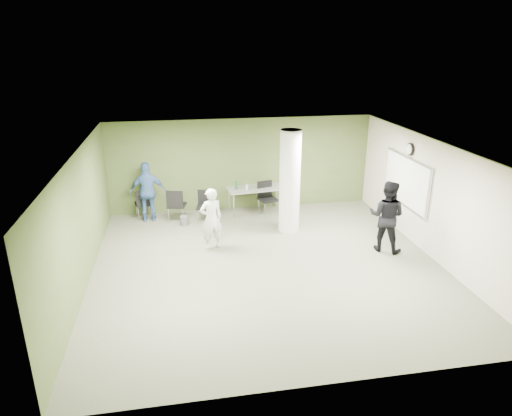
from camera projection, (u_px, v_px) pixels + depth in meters
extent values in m
plane|color=#545643|center=(268.00, 266.00, 10.67)|extent=(8.00, 8.00, 0.00)
plane|color=white|center=(269.00, 148.00, 9.70)|extent=(8.00, 8.00, 0.00)
cube|color=#45592A|center=(242.00, 164.00, 13.88)|extent=(8.00, 2.80, 0.02)
cube|color=#45592A|center=(81.00, 221.00, 9.53)|extent=(0.02, 8.00, 2.80)
cube|color=beige|center=(433.00, 199.00, 10.84)|extent=(0.02, 8.00, 2.80)
cylinder|color=silver|center=(290.00, 182.00, 12.20)|extent=(0.56, 0.56, 2.80)
cube|color=silver|center=(406.00, 181.00, 11.91)|extent=(0.04, 2.30, 1.30)
cube|color=white|center=(405.00, 181.00, 11.90)|extent=(0.02, 2.20, 1.20)
cylinder|color=black|center=(410.00, 149.00, 11.61)|extent=(0.05, 0.32, 0.32)
cylinder|color=white|center=(409.00, 149.00, 11.61)|extent=(0.02, 0.26, 0.26)
cube|color=gray|center=(256.00, 188.00, 13.68)|extent=(1.76, 0.93, 0.04)
cylinder|color=silver|center=(234.00, 207.00, 13.34)|extent=(0.04, 0.04, 0.76)
cylinder|color=silver|center=(282.00, 202.00, 13.76)|extent=(0.04, 0.04, 0.76)
cylinder|color=silver|center=(229.00, 200.00, 13.87)|extent=(0.04, 0.04, 0.76)
cylinder|color=silver|center=(276.00, 196.00, 14.29)|extent=(0.04, 0.04, 0.76)
cylinder|color=#17472B|center=(236.00, 185.00, 13.48)|extent=(0.07, 0.07, 0.25)
cylinder|color=#B2B2B7|center=(247.00, 187.00, 13.43)|extent=(0.06, 0.06, 0.18)
cylinder|color=#4C4C4C|center=(184.00, 221.00, 12.96)|extent=(0.24, 0.24, 0.27)
cube|color=black|center=(143.00, 204.00, 13.40)|extent=(0.54, 0.54, 0.05)
cube|color=black|center=(144.00, 198.00, 13.14)|extent=(0.43, 0.13, 0.44)
cylinder|color=silver|center=(149.00, 208.00, 13.71)|extent=(0.02, 0.02, 0.42)
cylinder|color=silver|center=(137.00, 210.00, 13.57)|extent=(0.02, 0.02, 0.42)
cylinder|color=silver|center=(151.00, 212.00, 13.38)|extent=(0.02, 0.02, 0.42)
cylinder|color=silver|center=(139.00, 214.00, 13.25)|extent=(0.02, 0.02, 0.42)
cube|color=black|center=(177.00, 205.00, 13.15)|extent=(0.59, 0.59, 0.05)
cube|color=black|center=(175.00, 199.00, 12.84)|extent=(0.47, 0.15, 0.48)
cylinder|color=silver|center=(186.00, 211.00, 13.42)|extent=(0.02, 0.02, 0.46)
cylinder|color=silver|center=(172.00, 211.00, 13.44)|extent=(0.02, 0.02, 0.46)
cylinder|color=silver|center=(183.00, 216.00, 13.04)|extent=(0.02, 0.02, 0.46)
cylinder|color=silver|center=(169.00, 216.00, 13.05)|extent=(0.02, 0.02, 0.46)
cube|color=black|center=(205.00, 207.00, 13.16)|extent=(0.52, 0.52, 0.05)
cube|color=black|center=(205.00, 197.00, 13.26)|extent=(0.42, 0.12, 0.43)
cylinder|color=silver|center=(198.00, 217.00, 13.07)|extent=(0.02, 0.02, 0.41)
cylinder|color=silver|center=(210.00, 217.00, 13.06)|extent=(0.02, 0.02, 0.41)
cylinder|color=silver|center=(199.00, 212.00, 13.41)|extent=(0.02, 0.02, 0.41)
cylinder|color=silver|center=(212.00, 212.00, 13.40)|extent=(0.02, 0.02, 0.41)
cube|color=black|center=(268.00, 199.00, 13.60)|extent=(0.62, 0.62, 0.05)
cube|color=black|center=(265.00, 189.00, 13.70)|extent=(0.47, 0.18, 0.49)
cylinder|color=silver|center=(265.00, 211.00, 13.43)|extent=(0.02, 0.02, 0.47)
cylinder|color=silver|center=(277.00, 209.00, 13.60)|extent=(0.02, 0.02, 0.47)
cylinder|color=silver|center=(259.00, 206.00, 13.78)|extent=(0.02, 0.02, 0.47)
cylinder|color=silver|center=(271.00, 204.00, 13.95)|extent=(0.02, 0.02, 0.47)
imported|color=silver|center=(211.00, 219.00, 11.31)|extent=(0.66, 0.52, 1.59)
imported|color=black|center=(387.00, 216.00, 11.18)|extent=(1.11, 1.08, 1.81)
imported|color=#3A5A90|center=(148.00, 192.00, 13.05)|extent=(1.03, 0.44, 1.75)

